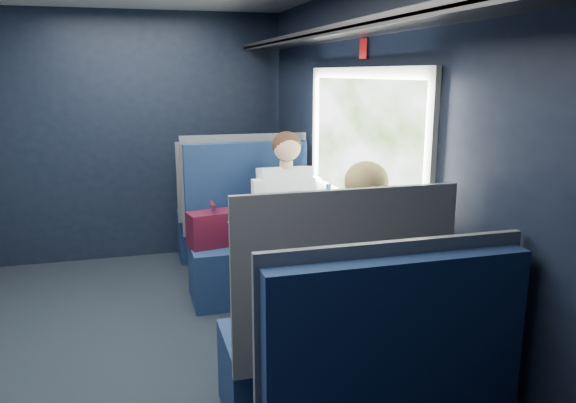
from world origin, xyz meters
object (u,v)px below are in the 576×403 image
object	(u,v)px
table	(308,243)
man	(288,210)
seat_bay_far	(325,343)
seat_row_front	(232,216)
woman	(360,268)
bottle_small	(328,202)
seat_bay_near	(250,243)
cup	(328,207)
laptop	(348,218)

from	to	relation	value
table	man	distance (m)	0.70
seat_bay_far	seat_row_front	size ratio (longest dim) A/B	1.09
seat_row_front	woman	distance (m)	2.54
seat_bay_far	bottle_small	distance (m)	1.38
table	man	xyz separation A→B (m)	(0.07, 0.70, 0.06)
woman	seat_bay_near	bearing A→B (deg)	99.68
man	seat_bay_far	bearing A→B (deg)	-99.03
table	seat_bay_far	world-z (taller)	seat_bay_far
seat_bay_far	table	bearing A→B (deg)	78.22
cup	table	bearing A→B (deg)	-124.07
seat_row_front	woman	size ratio (longest dim) A/B	0.88
seat_row_front	woman	xyz separation A→B (m)	(0.25, -2.50, 0.32)
table	seat_row_front	distance (m)	1.82
seat_bay_far	man	world-z (taller)	man
seat_bay_far	seat_row_front	distance (m)	2.67
table	cup	distance (m)	0.55
man	laptop	bearing A→B (deg)	-70.61
seat_bay_far	laptop	bearing A→B (deg)	62.33
woman	bottle_small	xyz separation A→B (m)	(0.20, 1.07, 0.11)
table	bottle_small	bearing A→B (deg)	53.14
man	bottle_small	world-z (taller)	man
cup	man	bearing A→B (deg)	131.64
seat_bay_near	bottle_small	bearing A→B (deg)	-47.26
laptop	seat_row_front	bearing A→B (deg)	105.34
table	man	bearing A→B (deg)	84.48
table	laptop	size ratio (longest dim) A/B	3.37
seat_bay_near	man	distance (m)	0.43
seat_bay_near	seat_bay_far	bearing A→B (deg)	-89.38
man	table	bearing A→B (deg)	-95.52
table	cup	bearing A→B (deg)	55.93
seat_row_front	cup	bearing A→B (deg)	-70.51
table	laptop	world-z (taller)	laptop
bottle_small	laptop	bearing A→B (deg)	-84.78
man	bottle_small	xyz separation A→B (m)	(0.20, -0.34, 0.12)
man	seat_bay_near	bearing A→B (deg)	147.64
man	cup	world-z (taller)	man
bottle_small	cup	world-z (taller)	bottle_small
laptop	woman	bearing A→B (deg)	-107.12
table	woman	bearing A→B (deg)	-84.55
woman	bottle_small	world-z (taller)	woman
seat_bay_far	woman	size ratio (longest dim) A/B	0.95
table	woman	distance (m)	0.71
seat_bay_far	seat_row_front	xyz separation A→B (m)	(0.00, 2.67, -0.00)
seat_row_front	man	distance (m)	1.17
woman	cup	size ratio (longest dim) A/B	14.00
woman	laptop	bearing A→B (deg)	72.88
seat_bay_near	laptop	world-z (taller)	seat_bay_near
cup	woman	bearing A→B (deg)	-101.33
man	woman	size ratio (longest dim) A/B	1.00
seat_bay_far	woman	world-z (taller)	woman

